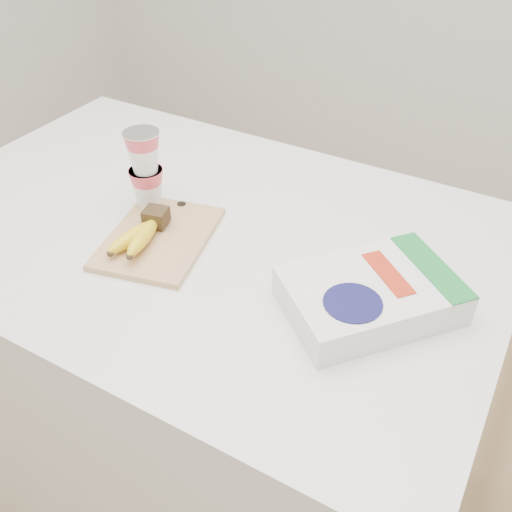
{
  "coord_description": "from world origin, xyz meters",
  "views": [
    {
      "loc": [
        0.62,
        -0.82,
        1.71
      ],
      "look_at": [
        0.19,
        -0.07,
        1.03
      ],
      "focal_mm": 40.0,
      "sensor_mm": 36.0,
      "label": 1
    }
  ],
  "objects_px": {
    "table": "(207,375)",
    "bananas": "(142,233)",
    "cereal_box": "(370,295)",
    "yogurt_stack": "(145,167)",
    "cutting_board": "(159,238)"
  },
  "relations": [
    {
      "from": "bananas",
      "to": "yogurt_stack",
      "type": "distance_m",
      "value": 0.15
    },
    {
      "from": "table",
      "to": "cereal_box",
      "type": "xyz_separation_m",
      "value": [
        0.42,
        -0.06,
        0.53
      ]
    },
    {
      "from": "bananas",
      "to": "cereal_box",
      "type": "relative_size",
      "value": 0.48
    },
    {
      "from": "table",
      "to": "yogurt_stack",
      "type": "relative_size",
      "value": 7.37
    },
    {
      "from": "cutting_board",
      "to": "yogurt_stack",
      "type": "distance_m",
      "value": 0.16
    },
    {
      "from": "table",
      "to": "bananas",
      "type": "distance_m",
      "value": 0.54
    },
    {
      "from": "table",
      "to": "cereal_box",
      "type": "height_order",
      "value": "cereal_box"
    },
    {
      "from": "table",
      "to": "bananas",
      "type": "bearing_deg",
      "value": -114.6
    },
    {
      "from": "bananas",
      "to": "table",
      "type": "bearing_deg",
      "value": 65.4
    },
    {
      "from": "yogurt_stack",
      "to": "cereal_box",
      "type": "relative_size",
      "value": 0.5
    },
    {
      "from": "table",
      "to": "cereal_box",
      "type": "distance_m",
      "value": 0.68
    },
    {
      "from": "cutting_board",
      "to": "bananas",
      "type": "xyz_separation_m",
      "value": [
        -0.02,
        -0.03,
        0.03
      ]
    },
    {
      "from": "bananas",
      "to": "cutting_board",
      "type": "bearing_deg",
      "value": 60.43
    },
    {
      "from": "cutting_board",
      "to": "bananas",
      "type": "relative_size",
      "value": 1.58
    },
    {
      "from": "bananas",
      "to": "yogurt_stack",
      "type": "xyz_separation_m",
      "value": [
        -0.07,
        0.11,
        0.08
      ]
    }
  ]
}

